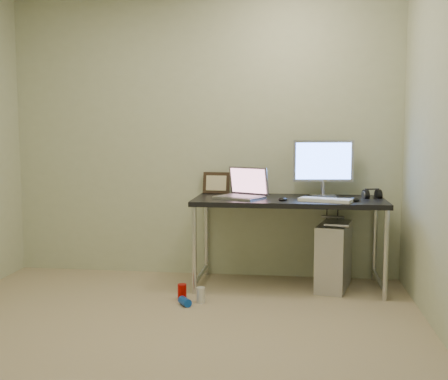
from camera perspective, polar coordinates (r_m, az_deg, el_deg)
floor at (r=3.60m, az=-6.83°, el=-15.31°), size 3.50×3.50×0.00m
wall_back at (r=5.07m, az=-2.15°, el=5.36°), size 3.50×0.02×2.50m
desk at (r=4.70m, az=6.61°, el=-1.82°), size 1.57×0.69×0.75m
tower_computer at (r=4.79m, az=11.09°, el=-6.57°), size 0.34×0.56×0.58m
cable_a at (r=5.04m, az=10.34°, el=-4.46°), size 0.01×0.16×0.69m
cable_b at (r=5.03m, az=11.37°, el=-4.73°), size 0.02×0.11×0.71m
can_red at (r=4.43m, az=-4.28°, el=-10.30°), size 0.09×0.09×0.13m
can_white at (r=4.36m, az=-2.38°, el=-10.62°), size 0.07×0.07×0.12m
can_blue at (r=4.30m, az=-4.00°, el=-11.24°), size 0.12×0.13×0.06m
laptop at (r=4.69m, az=1.94°, el=-0.08°), size 0.47×0.44×0.26m
monitor at (r=4.84m, az=10.06°, el=2.66°), size 0.51×0.18×0.48m
keyboard at (r=4.52m, az=10.25°, el=-1.01°), size 0.44×0.26×0.03m
mouse_right at (r=4.59m, az=13.12°, el=-0.86°), size 0.11×0.14×0.04m
mouse_left at (r=4.54m, az=5.99°, el=-0.84°), size 0.10×0.12×0.04m
headphones at (r=4.83m, az=14.80°, el=-0.49°), size 0.17×0.10×0.10m
picture_frame at (r=5.02m, az=-0.79°, el=0.73°), size 0.24×0.08×0.19m
webcam at (r=4.96m, az=2.60°, el=0.69°), size 0.05×0.05×0.13m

